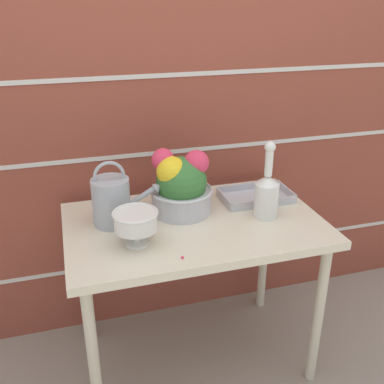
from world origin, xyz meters
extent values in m
plane|color=gray|center=(0.00, 0.00, 0.00)|extent=(12.00, 12.00, 0.00)
cube|color=brown|center=(0.00, 0.43, 1.10)|extent=(3.60, 0.08, 2.20)
cube|color=beige|center=(0.00, 0.38, 0.34)|extent=(3.53, 0.00, 0.02)
cube|color=beige|center=(0.00, 0.38, 0.92)|extent=(3.53, 0.00, 0.02)
cube|color=beige|center=(0.00, 0.38, 1.28)|extent=(3.53, 0.00, 0.02)
cube|color=beige|center=(0.00, 0.00, 0.72)|extent=(1.07, 0.67, 0.04)
cylinder|color=beige|center=(-0.47, -0.27, 0.35)|extent=(0.04, 0.04, 0.70)
cylinder|color=beige|center=(0.47, -0.27, 0.35)|extent=(0.04, 0.04, 0.70)
cylinder|color=beige|center=(-0.47, 0.27, 0.35)|extent=(0.04, 0.04, 0.70)
cylinder|color=beige|center=(0.47, 0.27, 0.35)|extent=(0.04, 0.04, 0.70)
cylinder|color=#9EA3A8|center=(-0.33, 0.08, 0.84)|extent=(0.15, 0.15, 0.20)
cylinder|color=#9EA3A8|center=(-0.20, 0.08, 0.85)|extent=(0.14, 0.02, 0.09)
cone|color=#9EA3A8|center=(-0.13, 0.08, 0.88)|extent=(0.05, 0.05, 0.06)
torus|color=#9EA3A8|center=(-0.33, 0.08, 0.95)|extent=(0.13, 0.01, 0.13)
cylinder|color=silver|center=(-0.26, -0.11, 0.75)|extent=(0.10, 0.10, 0.01)
cylinder|color=silver|center=(-0.26, -0.11, 0.78)|extent=(0.03, 0.03, 0.05)
sphere|color=silver|center=(-0.26, -0.11, 0.78)|extent=(0.04, 0.04, 0.04)
cylinder|color=silver|center=(-0.26, -0.11, 0.84)|extent=(0.16, 0.16, 0.07)
torus|color=silver|center=(-0.26, -0.11, 0.87)|extent=(0.17, 0.17, 0.01)
cylinder|color=#BCBCC1|center=(-0.03, 0.10, 0.79)|extent=(0.26, 0.26, 0.10)
torus|color=#BCBCC1|center=(-0.03, 0.10, 0.84)|extent=(0.27, 0.27, 0.01)
sphere|color=#387033|center=(-0.03, 0.10, 0.88)|extent=(0.22, 0.22, 0.22)
sphere|color=yellow|center=(-0.07, 0.09, 0.94)|extent=(0.13, 0.13, 0.13)
sphere|color=#E03856|center=(-0.10, 0.14, 0.98)|extent=(0.10, 0.10, 0.10)
sphere|color=#E03856|center=(0.04, 0.10, 0.96)|extent=(0.11, 0.11, 0.11)
cylinder|color=silver|center=(0.30, -0.04, 0.82)|extent=(0.10, 0.10, 0.15)
cone|color=silver|center=(0.30, -0.04, 0.91)|extent=(0.10, 0.10, 0.04)
cylinder|color=silver|center=(0.30, -0.04, 0.98)|extent=(0.03, 0.03, 0.11)
sphere|color=silver|center=(0.30, -0.04, 1.05)|extent=(0.05, 0.05, 0.05)
cube|color=#B7B7BC|center=(0.34, 0.13, 0.74)|extent=(0.31, 0.19, 0.01)
cube|color=#B7B7BC|center=(0.34, 0.04, 0.76)|extent=(0.31, 0.01, 0.04)
cube|color=#B7B7BC|center=(0.34, 0.23, 0.76)|extent=(0.31, 0.01, 0.04)
cube|color=#B7B7BC|center=(0.18, 0.13, 0.76)|extent=(0.01, 0.19, 0.04)
cube|color=#B7B7BC|center=(0.49, 0.13, 0.76)|extent=(0.01, 0.19, 0.04)
sphere|color=#E03856|center=(-0.12, -0.26, 0.74)|extent=(0.01, 0.01, 0.01)
camera|label=1|loc=(-0.48, -1.60, 1.62)|focal=42.00mm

